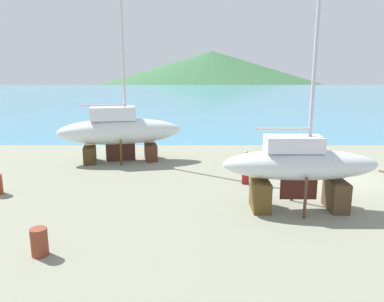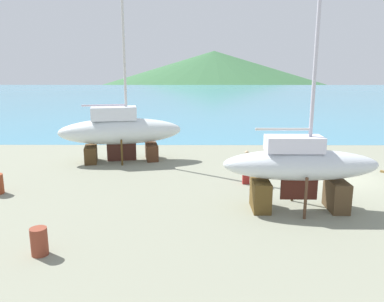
# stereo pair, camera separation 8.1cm
# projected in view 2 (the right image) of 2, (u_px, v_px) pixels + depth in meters

# --- Properties ---
(ground_plane) EXTENTS (50.63, 50.63, 0.00)m
(ground_plane) POSITION_uv_depth(u_px,v_px,m) (379.00, 206.00, 16.16)
(ground_plane) COLOR gray
(sea_water) EXTENTS (173.51, 91.16, 0.01)m
(sea_water) POSITION_uv_depth(u_px,v_px,m) (235.00, 97.00, 72.98)
(sea_water) COLOR teal
(sea_water) RESTS_ON ground
(headland_hill) EXTENTS (168.33, 168.33, 24.82)m
(headland_hill) POSITION_uv_depth(u_px,v_px,m) (214.00, 79.00, 174.98)
(headland_hill) COLOR #34633A
(headland_hill) RESTS_ON ground
(sailboat_mid_port) EXTENTS (6.29, 2.10, 11.25)m
(sailboat_mid_port) POSITION_uv_depth(u_px,v_px,m) (300.00, 166.00, 15.38)
(sailboat_mid_port) COLOR #4D3923
(sailboat_mid_port) RESTS_ON ground
(sailboat_small_center) EXTENTS (7.75, 3.53, 13.32)m
(sailboat_small_center) POSITION_uv_depth(u_px,v_px,m) (120.00, 131.00, 23.42)
(sailboat_small_center) COLOR #4F2F1C
(sailboat_small_center) RESTS_ON ground
(worker) EXTENTS (0.45, 0.27, 1.72)m
(worker) POSITION_uv_depth(u_px,v_px,m) (246.00, 167.00, 18.99)
(worker) COLOR maroon
(worker) RESTS_ON ground
(barrel_tipped_left) EXTENTS (0.63, 0.63, 0.89)m
(barrel_tipped_left) POSITION_uv_depth(u_px,v_px,m) (39.00, 241.00, 11.90)
(barrel_tipped_left) COLOR brown
(barrel_tipped_left) RESTS_ON ground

